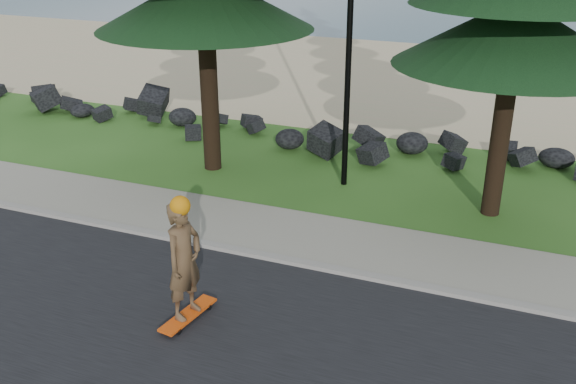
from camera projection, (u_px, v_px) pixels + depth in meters
ground at (298, 241)px, 13.02m from camera, size 160.00×160.00×0.00m
road at (188, 378)px, 9.19m from camera, size 160.00×7.00×0.02m
kerb at (282, 259)px, 12.24m from camera, size 160.00×0.20×0.10m
sidewalk at (301, 235)px, 13.18m from camera, size 160.00×2.00×0.08m
beach_sand at (427, 80)px, 25.38m from camera, size 160.00×15.00×0.01m
seawall_boulders at (369, 152)px, 17.80m from camera, size 60.00×2.40×1.10m
lamp_post at (350, 11)px, 14.09m from camera, size 0.25×0.14×8.14m
skateboarder at (184, 261)px, 10.06m from camera, size 0.58×1.22×2.21m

